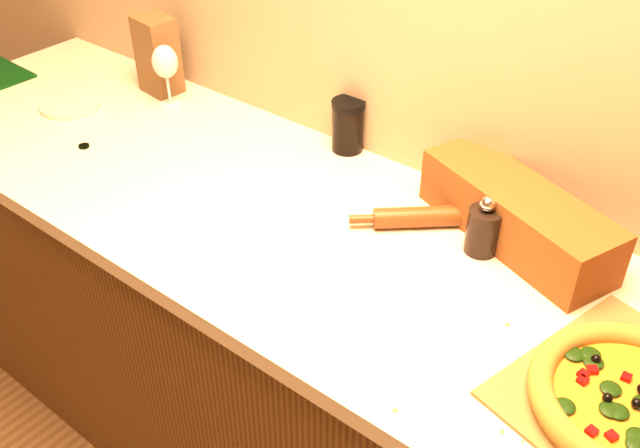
{
  "coord_description": "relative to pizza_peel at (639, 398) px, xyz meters",
  "views": [
    {
      "loc": [
        0.61,
        0.49,
        1.79
      ],
      "look_at": [
        -0.1,
        1.38,
        0.96
      ],
      "focal_mm": 40.0,
      "sensor_mm": 36.0,
      "label": 1
    }
  ],
  "objects": [
    {
      "name": "pepper_grinder",
      "position": [
        -0.38,
        0.18,
        0.05
      ],
      "size": [
        0.07,
        0.07,
        0.13
      ],
      "color": "black",
      "rests_on": "countertop"
    },
    {
      "name": "wine_glass",
      "position": [
        -1.35,
        0.23,
        0.12
      ],
      "size": [
        0.07,
        0.07,
        0.17
      ],
      "color": "silver",
      "rests_on": "countertop"
    },
    {
      "name": "rolling_pin",
      "position": [
        -0.51,
        0.19,
        0.02
      ],
      "size": [
        0.25,
        0.23,
        0.04
      ],
      "rotation": [
        0.0,
        0.0,
        0.73
      ],
      "color": "#602A10",
      "rests_on": "countertop"
    },
    {
      "name": "pizza_peel",
      "position": [
        0.0,
        0.0,
        0.0
      ],
      "size": [
        0.42,
        0.54,
        0.01
      ],
      "rotation": [
        0.0,
        0.0,
        -0.25
      ],
      "color": "brown",
      "rests_on": "countertop"
    },
    {
      "name": "side_plate",
      "position": [
        -1.55,
        0.05,
        0.0
      ],
      "size": [
        0.17,
        0.17,
        0.01
      ],
      "primitive_type": "cylinder",
      "rotation": [
        0.0,
        0.0,
        -0.06
      ],
      "color": "beige",
      "rests_on": "countertop"
    },
    {
      "name": "paper_bag",
      "position": [
        -1.43,
        0.28,
        0.1
      ],
      "size": [
        0.12,
        0.1,
        0.21
      ],
      "primitive_type": "cube",
      "rotation": [
        0.0,
        0.0,
        -0.13
      ],
      "color": "brown",
      "rests_on": "countertop"
    },
    {
      "name": "dark_jar",
      "position": [
        -0.83,
        0.34,
        0.06
      ],
      "size": [
        0.08,
        0.08,
        0.13
      ],
      "color": "black",
      "rests_on": "countertop"
    },
    {
      "name": "cabinet",
      "position": [
        -0.54,
        0.04,
        -0.47
      ],
      "size": [
        2.8,
        0.65,
        0.86
      ],
      "primitive_type": "cube",
      "color": "#41240D",
      "rests_on": "ground"
    },
    {
      "name": "countertop",
      "position": [
        -0.54,
        0.04,
        -0.02
      ],
      "size": [
        2.84,
        0.68,
        0.04
      ],
      "primitive_type": "cube",
      "color": "beige",
      "rests_on": "cabinet"
    },
    {
      "name": "pizza",
      "position": [
        -0.0,
        -0.03,
        0.02
      ],
      "size": [
        0.32,
        0.32,
        0.05
      ],
      "color": "#BD7C2F",
      "rests_on": "pizza_peel"
    },
    {
      "name": "bottle_cap",
      "position": [
        -1.34,
        -0.06,
        -0.0
      ],
      "size": [
        0.03,
        0.03,
        0.01
      ],
      "primitive_type": "cylinder",
      "rotation": [
        0.0,
        0.0,
        0.04
      ],
      "color": "black",
      "rests_on": "countertop"
    },
    {
      "name": "bread_bag",
      "position": [
        -0.35,
        0.26,
        0.06
      ],
      "size": [
        0.46,
        0.29,
        0.12
      ],
      "primitive_type": "cube",
      "rotation": [
        0.0,
        0.0,
        -0.36
      ],
      "color": "brown",
      "rests_on": "countertop"
    }
  ]
}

